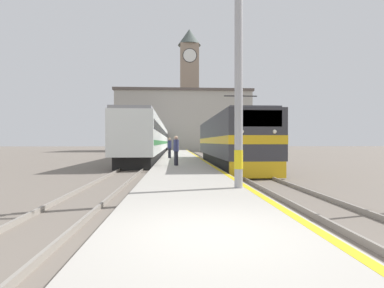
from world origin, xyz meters
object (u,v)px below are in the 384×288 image
Objects in this scene: passenger_train at (154,139)px; clock_tower at (189,86)px; person_on_platform at (176,150)px; locomotive_train at (229,141)px; catenary_mast at (241,50)px; second_waiting_passenger at (170,147)px.

clock_tower reaches higher than passenger_train.
locomotive_train is at bearing 39.88° from person_on_platform.
catenary_mast is 64.32m from clock_tower.
passenger_train is at bearing 100.39° from second_waiting_passenger.
clock_tower is (6.40, 32.80, 13.39)m from passenger_train.
passenger_train is 36.00m from clock_tower.
passenger_train is at bearing 98.98° from catenary_mast.
locomotive_train is at bearing -89.58° from clock_tower.
locomotive_train is 7.09m from second_waiting_passenger.
locomotive_train is 5.15m from person_on_platform.
second_waiting_passenger is (-0.55, 8.76, 0.01)m from person_on_platform.
person_on_platform is at bearing -140.12° from locomotive_train.
clock_tower reaches higher than locomotive_train.
clock_tower is at bearing 88.59° from catenary_mast.
locomotive_train is 0.54× the size of clock_tower.
catenary_mast reaches higher than person_on_platform.
passenger_train is 4.88× the size of catenary_mast.
locomotive_train reaches higher than passenger_train.
second_waiting_passenger is (-4.48, 5.48, -0.53)m from locomotive_train.
second_waiting_passenger is at bearing 129.25° from locomotive_train.
locomotive_train is 19.26m from passenger_train.
second_waiting_passenger is 0.06× the size of clock_tower.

